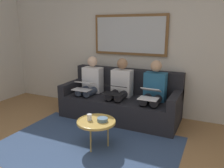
{
  "coord_description": "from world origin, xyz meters",
  "views": [
    {
      "loc": [
        -1.6,
        1.7,
        1.7
      ],
      "look_at": [
        0.0,
        -1.7,
        0.75
      ],
      "focal_mm": 36.29,
      "sensor_mm": 36.0,
      "label": 1
    }
  ],
  "objects_px": {
    "cup": "(89,117)",
    "person_middle": "(120,87)",
    "framed_mirror": "(130,35)",
    "person_left": "(154,91)",
    "coffee_table": "(96,122)",
    "laptop_black": "(114,90)",
    "bowl": "(102,120)",
    "person_right": "(90,84)",
    "laptop_white": "(150,94)",
    "couch": "(121,101)",
    "laptop_silver": "(84,86)"
  },
  "relations": [
    {
      "from": "laptop_white",
      "to": "laptop_black",
      "type": "relative_size",
      "value": 1.05
    },
    {
      "from": "person_left",
      "to": "laptop_black",
      "type": "distance_m",
      "value": 0.69
    },
    {
      "from": "couch",
      "to": "laptop_silver",
      "type": "xyz_separation_m",
      "value": [
        0.64,
        0.32,
        0.32
      ]
    },
    {
      "from": "couch",
      "to": "person_left",
      "type": "distance_m",
      "value": 0.71
    },
    {
      "from": "cup",
      "to": "laptop_black",
      "type": "bearing_deg",
      "value": -88.5
    },
    {
      "from": "bowl",
      "to": "person_middle",
      "type": "bearing_deg",
      "value": -79.27
    },
    {
      "from": "cup",
      "to": "bowl",
      "type": "height_order",
      "value": "cup"
    },
    {
      "from": "person_middle",
      "to": "framed_mirror",
      "type": "bearing_deg",
      "value": -90.0
    },
    {
      "from": "framed_mirror",
      "to": "coffee_table",
      "type": "relative_size",
      "value": 2.68
    },
    {
      "from": "framed_mirror",
      "to": "laptop_white",
      "type": "xyz_separation_m",
      "value": [
        -0.64,
        0.69,
        -0.92
      ]
    },
    {
      "from": "framed_mirror",
      "to": "cup",
      "type": "xyz_separation_m",
      "value": [
        -0.02,
        1.61,
        -1.1
      ]
    },
    {
      "from": "person_right",
      "to": "laptop_black",
      "type": "bearing_deg",
      "value": 158.96
    },
    {
      "from": "couch",
      "to": "cup",
      "type": "xyz_separation_m",
      "value": [
        -0.02,
        1.23,
        0.14
      ]
    },
    {
      "from": "person_left",
      "to": "coffee_table",
      "type": "bearing_deg",
      "value": 66.03
    },
    {
      "from": "person_left",
      "to": "couch",
      "type": "bearing_deg",
      "value": -6.13
    },
    {
      "from": "framed_mirror",
      "to": "laptop_silver",
      "type": "xyz_separation_m",
      "value": [
        0.64,
        0.71,
        -0.92
      ]
    },
    {
      "from": "person_middle",
      "to": "person_right",
      "type": "bearing_deg",
      "value": 0.0
    },
    {
      "from": "coffee_table",
      "to": "laptop_silver",
      "type": "xyz_separation_m",
      "value": [
        0.77,
        -0.9,
        0.24
      ]
    },
    {
      "from": "framed_mirror",
      "to": "laptop_black",
      "type": "distance_m",
      "value": 1.16
    },
    {
      "from": "framed_mirror",
      "to": "person_middle",
      "type": "relative_size",
      "value": 1.31
    },
    {
      "from": "person_left",
      "to": "person_right",
      "type": "bearing_deg",
      "value": 0.0
    },
    {
      "from": "cup",
      "to": "person_middle",
      "type": "xyz_separation_m",
      "value": [
        0.02,
        -1.16,
        0.16
      ]
    },
    {
      "from": "couch",
      "to": "person_left",
      "type": "bearing_deg",
      "value": 173.87
    },
    {
      "from": "person_left",
      "to": "laptop_black",
      "type": "height_order",
      "value": "person_left"
    },
    {
      "from": "person_left",
      "to": "laptop_white",
      "type": "bearing_deg",
      "value": 90.0
    },
    {
      "from": "coffee_table",
      "to": "bowl",
      "type": "xyz_separation_m",
      "value": [
        -0.08,
        -0.04,
        0.04
      ]
    },
    {
      "from": "bowl",
      "to": "person_right",
      "type": "height_order",
      "value": "person_right"
    },
    {
      "from": "coffee_table",
      "to": "person_middle",
      "type": "bearing_deg",
      "value": -83.58
    },
    {
      "from": "bowl",
      "to": "coffee_table",
      "type": "bearing_deg",
      "value": 23.18
    },
    {
      "from": "couch",
      "to": "cup",
      "type": "bearing_deg",
      "value": 91.11
    },
    {
      "from": "coffee_table",
      "to": "laptop_black",
      "type": "distance_m",
      "value": 0.94
    },
    {
      "from": "couch",
      "to": "person_right",
      "type": "height_order",
      "value": "person_right"
    },
    {
      "from": "cup",
      "to": "bowl",
      "type": "relative_size",
      "value": 0.6
    },
    {
      "from": "couch",
      "to": "laptop_white",
      "type": "distance_m",
      "value": 0.77
    },
    {
      "from": "couch",
      "to": "laptop_silver",
      "type": "distance_m",
      "value": 0.78
    },
    {
      "from": "framed_mirror",
      "to": "laptop_white",
      "type": "bearing_deg",
      "value": 132.94
    },
    {
      "from": "cup",
      "to": "laptop_black",
      "type": "relative_size",
      "value": 0.25
    },
    {
      "from": "couch",
      "to": "bowl",
      "type": "distance_m",
      "value": 1.21
    },
    {
      "from": "cup",
      "to": "couch",
      "type": "bearing_deg",
      "value": -88.89
    },
    {
      "from": "framed_mirror",
      "to": "laptop_black",
      "type": "xyz_separation_m",
      "value": [
        0.0,
        0.7,
        -0.93
      ]
    },
    {
      "from": "laptop_silver",
      "to": "framed_mirror",
      "type": "bearing_deg",
      "value": -132.16
    },
    {
      "from": "cup",
      "to": "person_right",
      "type": "height_order",
      "value": "person_right"
    },
    {
      "from": "framed_mirror",
      "to": "bowl",
      "type": "height_order",
      "value": "framed_mirror"
    },
    {
      "from": "coffee_table",
      "to": "cup",
      "type": "xyz_separation_m",
      "value": [
        0.11,
        0.01,
        0.06
      ]
    },
    {
      "from": "coffee_table",
      "to": "laptop_black",
      "type": "relative_size",
      "value": 1.55
    },
    {
      "from": "bowl",
      "to": "person_middle",
      "type": "height_order",
      "value": "person_middle"
    },
    {
      "from": "couch",
      "to": "bowl",
      "type": "xyz_separation_m",
      "value": [
        -0.21,
        1.18,
        0.12
      ]
    },
    {
      "from": "person_left",
      "to": "laptop_white",
      "type": "height_order",
      "value": "person_left"
    },
    {
      "from": "couch",
      "to": "person_left",
      "type": "height_order",
      "value": "person_left"
    },
    {
      "from": "laptop_white",
      "to": "laptop_silver",
      "type": "distance_m",
      "value": 1.28
    }
  ]
}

